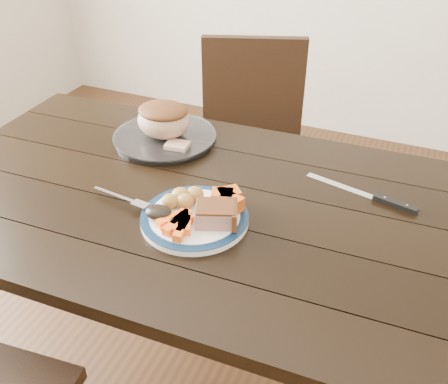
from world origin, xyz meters
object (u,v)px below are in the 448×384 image
at_px(chair_far, 251,143).
at_px(fork, 124,199).
at_px(serving_platter, 165,138).
at_px(dining_table, 201,224).
at_px(dinner_plate, 195,219).
at_px(roast_joint, 164,121).
at_px(carving_knife, 381,199).
at_px(pork_slice, 216,215).

relative_size(chair_far, fork, 5.21).
bearing_deg(chair_far, serving_platter, 56.29).
height_order(dining_table, dinner_plate, dinner_plate).
distance_m(dining_table, serving_platter, 0.36).
bearing_deg(roast_joint, dining_table, -45.43).
distance_m(serving_platter, fork, 0.36).
height_order(serving_platter, carving_knife, serving_platter).
bearing_deg(serving_platter, roast_joint, 0.00).
xyz_separation_m(dinner_plate, serving_platter, (-0.28, 0.35, 0.00)).
distance_m(dining_table, dinner_plate, 0.15).
relative_size(fork, carving_knife, 0.56).
bearing_deg(serving_platter, pork_slice, -46.31).
bearing_deg(chair_far, pork_slice, 84.72).
distance_m(chair_far, carving_knife, 0.83).
xyz_separation_m(chair_far, dinner_plate, (0.15, -0.84, 0.23)).
height_order(dining_table, chair_far, chair_far).
xyz_separation_m(dining_table, roast_joint, (-0.24, 0.24, 0.16)).
relative_size(dining_table, fork, 9.13).
bearing_deg(dining_table, pork_slice, -48.40).
distance_m(chair_far, dinner_plate, 0.88).
bearing_deg(pork_slice, dining_table, 131.60).
distance_m(dining_table, carving_knife, 0.50).
bearing_deg(roast_joint, dinner_plate, -51.57).
height_order(pork_slice, fork, pork_slice).
height_order(chair_far, dinner_plate, chair_far).
bearing_deg(serving_platter, fork, -78.23).
distance_m(fork, carving_knife, 0.69).
bearing_deg(chair_far, roast_joint, 56.29).
relative_size(chair_far, serving_platter, 2.87).
distance_m(chair_far, serving_platter, 0.56).
xyz_separation_m(dinner_plate, fork, (-0.20, -0.01, 0.01)).
relative_size(chair_far, roast_joint, 5.44).
bearing_deg(dinner_plate, roast_joint, 128.43).
bearing_deg(pork_slice, chair_far, 104.19).
bearing_deg(chair_far, dinner_plate, 80.81).
height_order(serving_platter, roast_joint, roast_joint).
xyz_separation_m(dining_table, fork, (-0.17, -0.11, 0.11)).
bearing_deg(chair_far, dining_table, 79.63).
bearing_deg(dinner_plate, dining_table, 108.42).
xyz_separation_m(serving_platter, fork, (0.07, -0.36, 0.01)).
bearing_deg(serving_platter, carving_knife, -5.81).
bearing_deg(dinner_plate, carving_knife, 33.17).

